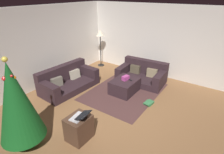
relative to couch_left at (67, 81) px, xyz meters
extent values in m
plane|color=brown|center=(-0.36, -2.26, -0.28)|extent=(6.40, 6.40, 0.00)
cube|color=silver|center=(-0.36, 0.88, 1.02)|extent=(6.40, 0.12, 2.60)
cube|color=silver|center=(2.78, -2.26, 1.02)|extent=(0.12, 6.40, 2.60)
cube|color=#2D1E23|center=(-0.01, -0.11, -0.17)|extent=(1.94, 1.06, 0.21)
cube|color=#2D1E23|center=(0.01, 0.24, 0.20)|extent=(1.90, 0.35, 0.54)
cube|color=#2D1E23|center=(0.82, -0.16, 0.10)|extent=(0.30, 0.96, 0.33)
cube|color=#2D1E23|center=(-0.83, -0.06, 0.10)|extent=(0.30, 0.96, 0.33)
cube|color=#BCB299|center=(0.38, 0.02, 0.08)|extent=(0.37, 0.18, 0.31)
cube|color=#716B5B|center=(-0.37, 0.06, 0.08)|extent=(0.38, 0.19, 0.30)
cube|color=#2D1E23|center=(1.79, -1.83, -0.17)|extent=(1.08, 1.67, 0.22)
cube|color=#2D1E23|center=(2.17, -1.81, 0.19)|extent=(0.33, 1.63, 0.52)
cube|color=#2D1E23|center=(1.83, -2.51, 0.09)|extent=(1.01, 0.29, 0.30)
cube|color=#2D1E23|center=(1.76, -1.14, 0.09)|extent=(1.01, 0.29, 0.30)
cube|color=#8C7A5B|center=(1.99, -2.14, 0.09)|extent=(0.17, 0.37, 0.30)
cube|color=brown|center=(1.95, -1.49, 0.09)|extent=(0.15, 0.36, 0.31)
cube|color=#2D1E23|center=(0.87, -1.70, -0.07)|extent=(0.92, 0.71, 0.43)
cube|color=#B23F8C|center=(0.89, -1.71, 0.21)|extent=(0.25, 0.18, 0.13)
cube|color=black|center=(0.95, -1.83, 0.16)|extent=(0.10, 0.17, 0.02)
cylinder|color=brown|center=(-2.25, -1.13, -0.16)|extent=(0.10, 0.10, 0.25)
cone|color=#14571E|center=(-2.25, -1.13, 0.79)|extent=(0.90, 0.90, 1.64)
sphere|color=red|center=(-2.33, -1.10, 1.31)|extent=(0.09, 0.09, 0.09)
sphere|color=red|center=(-2.24, -1.20, 1.35)|extent=(0.05, 0.05, 0.05)
sphere|color=#CC33BF|center=(-2.17, -0.90, 0.60)|extent=(0.07, 0.07, 0.07)
sphere|color=orange|center=(-2.19, -1.17, 1.29)|extent=(0.06, 0.06, 0.06)
sphere|color=green|center=(-2.26, -1.05, 1.26)|extent=(0.08, 0.08, 0.08)
sphere|color=orange|center=(-2.32, -0.81, 0.33)|extent=(0.09, 0.09, 0.09)
sphere|color=#F2D84C|center=(-2.25, -1.13, 1.65)|extent=(0.10, 0.10, 0.10)
cube|color=#4C3323|center=(-1.48, -1.95, 0.00)|extent=(0.52, 0.44, 0.57)
cube|color=silver|center=(-1.48, -1.95, 0.29)|extent=(0.37, 0.27, 0.02)
cube|color=black|center=(-1.46, -2.10, 0.41)|extent=(0.37, 0.26, 0.09)
cube|color=#387A47|center=(0.66, -2.65, -0.26)|extent=(0.29, 0.24, 0.05)
cube|color=#387A47|center=(0.64, -2.67, -0.22)|extent=(0.32, 0.22, 0.03)
cylinder|color=black|center=(2.28, 0.36, -0.27)|extent=(0.28, 0.28, 0.02)
cylinder|color=black|center=(2.28, 0.36, 0.37)|extent=(0.04, 0.04, 1.31)
cone|color=beige|center=(2.28, 0.36, 1.15)|extent=(0.36, 0.36, 0.24)
cube|color=#4B2F2D|center=(0.87, -1.70, -0.28)|extent=(2.60, 2.00, 0.01)
camera|label=1|loc=(-3.64, -4.31, 2.71)|focal=29.35mm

